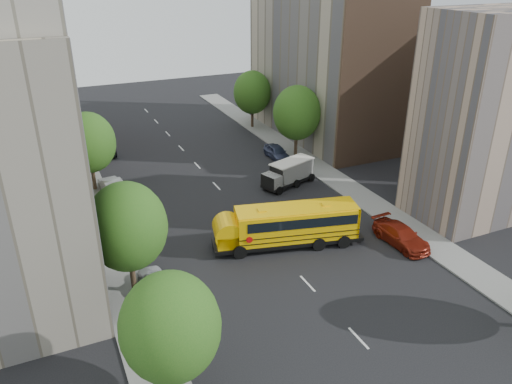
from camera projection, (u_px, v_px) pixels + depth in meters
ground at (259, 231)px, 40.83m from camera, size 120.00×120.00×0.00m
sidewalk_left at (105, 232)px, 40.62m from camera, size 3.00×80.00×0.12m
sidewalk_right at (343, 185)px, 49.25m from camera, size 3.00×80.00×0.12m
lane_markings at (217, 186)px, 49.09m from camera, size 0.15×64.00×0.01m
building_left_redbrick at (3, 98)px, 54.48m from camera, size 10.00×15.00×13.00m
building_right_near at (484, 119)px, 40.29m from camera, size 10.00×7.00×17.00m
building_right_far at (325, 62)px, 60.32m from camera, size 10.00×22.00×18.00m
building_right_sidewall at (381, 80)px, 51.24m from camera, size 10.10×0.30×18.00m
street_tree_0 at (170, 327)px, 23.19m from camera, size 4.80×4.80×7.41m
street_tree_1 at (127, 227)px, 31.32m from camera, size 5.12×5.12×7.90m
street_tree_2 at (88, 143)px, 46.24m from camera, size 4.99×4.99×7.71m
street_tree_4 at (297, 113)px, 54.39m from camera, size 5.25×5.25×8.10m
street_tree_5 at (252, 92)px, 64.46m from camera, size 4.86×4.86×7.51m
school_bus at (286, 224)px, 38.15m from camera, size 11.89×5.27×3.28m
safari_truck at (289, 173)px, 48.81m from camera, size 6.02×3.70×2.44m
parked_car_0 at (156, 281)px, 33.24m from camera, size 2.00×4.30×1.42m
parked_car_1 at (112, 186)px, 47.07m from camera, size 2.15×4.96×1.59m
parked_car_2 at (102, 149)px, 56.87m from camera, size 2.74×5.15×1.38m
parked_car_3 at (401, 236)px, 38.71m from camera, size 2.40×5.32×1.51m
parked_car_4 at (277, 152)px, 55.62m from camera, size 1.93×4.48×1.50m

